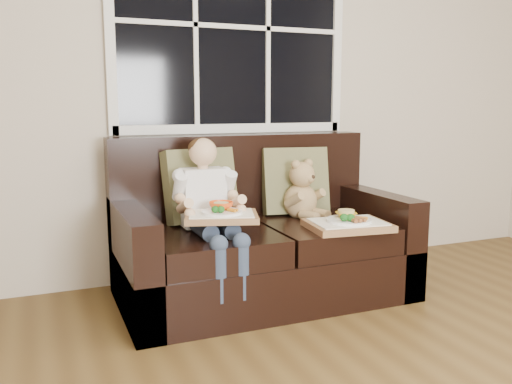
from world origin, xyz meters
name	(u,v)px	position (x,y,z in m)	size (l,w,h in m)	color
window_back	(232,27)	(-0.33, 2.48, 1.65)	(1.62, 0.04, 1.37)	black
loveseat	(259,244)	(-0.33, 2.02, 0.31)	(1.70, 0.92, 0.96)	black
pillow_left	(200,186)	(-0.65, 2.17, 0.67)	(0.47, 0.27, 0.45)	olive
pillow_right	(295,181)	(-0.01, 2.17, 0.66)	(0.45, 0.26, 0.44)	olive
child	(208,200)	(-0.68, 1.90, 0.63)	(0.35, 0.59, 0.80)	white
teddy_bear	(302,193)	(-0.03, 2.05, 0.60)	(0.27, 0.32, 0.38)	tan
tray_left	(221,214)	(-0.66, 1.74, 0.57)	(0.45, 0.39, 0.09)	#A86D4C
tray_right	(348,224)	(0.07, 1.65, 0.48)	(0.49, 0.39, 0.10)	#A86D4C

